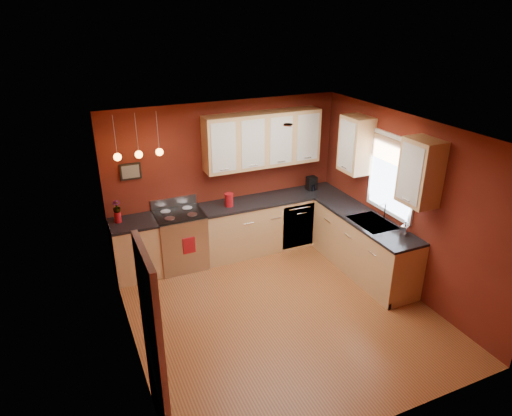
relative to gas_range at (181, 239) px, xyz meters
name	(u,v)px	position (x,y,z in m)	size (l,w,h in m)	color
floor	(280,311)	(0.92, -1.80, -0.48)	(4.20, 4.20, 0.00)	#945B2B
ceiling	(285,131)	(0.92, -1.80, 2.12)	(4.00, 4.20, 0.02)	silver
wall_back	(226,178)	(0.92, 0.30, 0.82)	(4.00, 0.02, 2.60)	maroon
wall_front	(387,323)	(0.92, -3.90, 0.82)	(4.00, 0.02, 2.60)	maroon
wall_left	(126,261)	(-1.08, -1.80, 0.82)	(0.02, 4.20, 2.60)	maroon
wall_right	(404,204)	(2.92, -1.80, 0.82)	(0.02, 4.20, 2.60)	maroon
base_cabinets_back_left	(136,250)	(-0.73, 0.00, -0.03)	(0.70, 0.60, 0.90)	tan
base_cabinets_back_right	(272,223)	(1.65, 0.00, -0.03)	(2.54, 0.60, 0.90)	tan
base_cabinets_right	(363,246)	(2.62, -1.35, -0.03)	(0.60, 2.10, 0.90)	tan
counter_back_left	(132,223)	(-0.73, 0.00, 0.44)	(0.70, 0.62, 0.04)	black
counter_back_right	(272,199)	(1.65, 0.00, 0.44)	(2.54, 0.62, 0.04)	black
counter_right	(366,219)	(2.62, -1.35, 0.44)	(0.62, 2.10, 0.04)	black
gas_range	(181,239)	(0.00, 0.00, 0.00)	(0.76, 0.64, 1.11)	#B4B4B8
dishwasher_front	(298,226)	(2.02, -0.29, -0.03)	(0.60, 0.02, 0.80)	#B4B4B8
sink	(372,224)	(2.62, -1.50, 0.43)	(0.50, 0.70, 0.33)	#99989E
window	(393,173)	(2.89, -1.50, 1.21)	(0.06, 1.02, 1.22)	white
door_left_wall	(154,345)	(-1.05, -3.00, 0.54)	(0.12, 0.82, 2.05)	white
upper_cabinets_back	(263,140)	(1.52, 0.12, 1.47)	(2.00, 0.35, 0.90)	tan
upper_cabinets_right	(385,157)	(2.75, -1.48, 1.47)	(0.35, 1.95, 0.90)	tan
wall_picture	(130,171)	(-0.63, 0.28, 1.17)	(0.32, 0.03, 0.26)	black
pendant_lights	(139,154)	(-0.53, -0.05, 1.53)	(0.71, 0.11, 0.66)	#99989E
red_canister	(229,200)	(0.84, -0.03, 0.57)	(0.15, 0.15, 0.22)	maroon
red_vase	(118,217)	(-0.92, 0.08, 0.54)	(0.11, 0.11, 0.17)	maroon
flowers	(116,207)	(-0.92, 0.08, 0.71)	(0.11, 0.11, 0.20)	maroon
coffee_maker	(312,184)	(2.46, 0.06, 0.57)	(0.17, 0.17, 0.24)	black
soap_pump	(405,228)	(2.77, -2.04, 0.57)	(0.10, 0.10, 0.22)	silver
dish_towel	(189,246)	(0.05, -0.33, 0.04)	(0.20, 0.01, 0.27)	maroon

